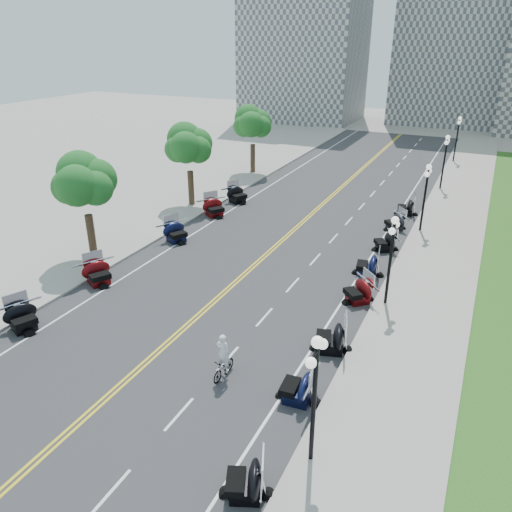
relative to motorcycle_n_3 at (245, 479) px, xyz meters
The scene contains 50 objects.
ground 12.49m from the motorcycle_n_3, 125.16° to the left, with size 160.00×160.00×0.00m, color gray.
road 21.44m from the motorcycle_n_3, 109.58° to the left, with size 16.00×90.00×0.01m, color #333335.
centerline_yellow_a 21.48m from the motorcycle_n_3, 109.88° to the left, with size 0.12×90.00×0.00m, color yellow.
centerline_yellow_b 21.40m from the motorcycle_n_3, 109.27° to the left, with size 0.12×90.00×0.00m, color yellow.
edge_line_north 20.22m from the motorcycle_n_3, 92.21° to the left, with size 0.12×90.00×0.00m, color white.
edge_line_south 24.34m from the motorcycle_n_3, 123.92° to the left, with size 0.12×90.00×0.00m, color white.
lane_dash_3 4.42m from the motorcycle_n_3, 155.58° to the right, with size 0.12×2.00×0.00m, color white.
lane_dash_4 4.59m from the motorcycle_n_3, 151.15° to the left, with size 0.12×2.00×0.00m, color white.
lane_dash_5 7.39m from the motorcycle_n_3, 122.73° to the left, with size 0.12×2.00×0.00m, color white.
lane_dash_6 10.96m from the motorcycle_n_3, 111.33° to the left, with size 0.12×2.00×0.00m, color white.
lane_dash_7 14.76m from the motorcycle_n_3, 105.67° to the left, with size 0.12×2.00×0.00m, color white.
lane_dash_8 18.64m from the motorcycle_n_3, 102.34° to the left, with size 0.12×2.00×0.00m, color white.
lane_dash_9 22.56m from the motorcycle_n_3, 100.17° to the left, with size 0.12×2.00×0.00m, color white.
lane_dash_10 26.50m from the motorcycle_n_3, 98.64° to the left, with size 0.12×2.00×0.00m, color white.
lane_dash_11 30.46m from the motorcycle_n_3, 97.51° to the left, with size 0.12×2.00×0.00m, color white.
lane_dash_12 34.43m from the motorcycle_n_3, 96.64° to the left, with size 0.12×2.00×0.00m, color white.
lane_dash_13 38.41m from the motorcycle_n_3, 95.95° to the left, with size 0.12×2.00×0.00m, color white.
lane_dash_14 42.39m from the motorcycle_n_3, 95.39° to the left, with size 0.12×2.00×0.00m, color white.
lane_dash_15 46.37m from the motorcycle_n_3, 94.93° to the left, with size 0.12×2.00×0.00m, color white.
lane_dash_16 50.36m from the motorcycle_n_3, 94.53° to the left, with size 0.12×2.00×0.00m, color white.
lane_dash_17 54.34m from the motorcycle_n_3, 94.20° to the left, with size 0.12×2.00×0.00m, color white.
lane_dash_18 58.33m from the motorcycle_n_3, 93.91° to the left, with size 0.12×2.00×0.00m, color white.
lane_dash_19 62.32m from the motorcycle_n_3, 93.66° to the left, with size 0.12×2.00×0.00m, color white.
sidewalk_north 20.47m from the motorcycle_n_3, 80.66° to the left, with size 5.00×90.00×0.15m, color #9E9991.
sidewalk_south 26.85m from the motorcycle_n_3, 131.20° to the left, with size 5.00×90.00×0.15m, color #9E9991.
distant_block_a 77.45m from the motorcycle_n_3, 109.23° to the left, with size 18.00×14.00×26.00m, color gray.
distant_block_b 79.56m from the motorcycle_n_3, 92.33° to the left, with size 16.00×12.00×30.00m, color gray.
street_lamp_1 3.24m from the motorcycle_n_3, 57.09° to the left, with size 0.50×1.20×4.90m, color black, non-canonical shape.
street_lamp_2 14.39m from the motorcycle_n_3, 84.29° to the left, with size 0.50×1.20×4.90m, color black, non-canonical shape.
street_lamp_3 26.30m from the motorcycle_n_3, 86.90° to the left, with size 0.50×1.20×4.90m, color black, non-canonical shape.
street_lamp_4 38.27m from the motorcycle_n_3, 87.87° to the left, with size 0.50×1.20×4.90m, color black, non-canonical shape.
street_lamp_5 50.25m from the motorcycle_n_3, 88.38° to the left, with size 0.50×1.20×4.90m, color black, non-canonical shape.
tree_2 21.46m from the motorcycle_n_3, 144.64° to the left, with size 4.80×4.80×9.20m, color #235619, non-canonical shape.
tree_3 29.95m from the motorcycle_n_3, 125.38° to the left, with size 4.80×4.80×9.20m, color #235619, non-canonical shape.
tree_4 40.27m from the motorcycle_n_3, 115.39° to the left, with size 4.80×4.80×9.20m, color #235619, non-canonical shape.
motorcycle_n_3 is the anchor object (origin of this frame).
motorcycle_n_4 4.94m from the motorcycle_n_3, 91.40° to the left, with size 2.04×2.04×1.43m, color black, non-canonical shape.
motorcycle_n_5 8.85m from the motorcycle_n_3, 89.85° to the left, with size 2.17×2.17×1.52m, color black, non-canonical shape.
motorcycle_n_6 13.89m from the motorcycle_n_3, 90.17° to the left, with size 2.04×2.04×1.43m, color #590A0C, non-canonical shape.
motorcycle_n_7 17.44m from the motorcycle_n_3, 91.24° to the left, with size 2.07×2.07×1.45m, color black, non-canonical shape.
motorcycle_n_8 21.65m from the motorcycle_n_3, 90.58° to the left, with size 2.00×2.00×1.40m, color black, non-canonical shape.
motorcycle_n_9 25.84m from the motorcycle_n_3, 90.88° to the left, with size 1.93×1.93×1.35m, color black, non-canonical shape.
motorcycle_n_10 29.68m from the motorcycle_n_3, 90.49° to the left, with size 2.03×2.03×1.42m, color black, non-canonical shape.
motorcycle_s_4 14.91m from the motorcycle_n_3, 164.39° to the left, with size 2.08×2.08×1.45m, color black, non-canonical shape.
motorcycle_s_5 17.23m from the motorcycle_n_3, 146.61° to the left, with size 2.14×2.14×1.50m, color #590A0C, non-canonical shape.
motorcycle_s_7 21.89m from the motorcycle_n_3, 129.43° to the left, with size 2.14×2.14×1.50m, color black, non-canonical shape.
motorcycle_s_8 26.76m from the motorcycle_n_3, 121.86° to the left, with size 2.21×2.21×1.55m, color #590A0C, non-canonical shape.
motorcycle_s_9 30.13m from the motorcycle_n_3, 117.84° to the left, with size 2.19×2.19×1.54m, color black, non-canonical shape.
bicycle 6.10m from the motorcycle_n_3, 125.32° to the left, with size 0.45×1.58×0.95m, color #A51414.
cyclist_rider 6.21m from the motorcycle_n_3, 125.32° to the left, with size 0.65×0.43×1.79m, color silver.
Camera 1 is at (12.40, -20.40, 13.59)m, focal length 35.00 mm.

